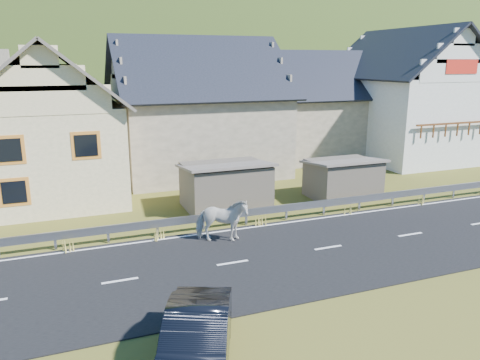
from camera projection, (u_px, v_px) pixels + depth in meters
name	position (u px, v px, depth m)	size (l,w,h in m)	color
ground	(328.00, 249.00, 18.37)	(160.00, 160.00, 0.00)	#424513
road	(328.00, 248.00, 18.37)	(60.00, 7.00, 0.04)	black
lane_markings	(328.00, 247.00, 18.36)	(60.00, 6.60, 0.01)	silver
guardrail	(287.00, 208.00, 21.56)	(28.10, 0.09, 0.75)	#93969B
shed_left	(225.00, 186.00, 23.29)	(4.30, 3.30, 2.40)	#5D5448
shed_right	(343.00, 179.00, 25.11)	(3.80, 2.90, 2.20)	#5D5448
house_cream	(48.00, 116.00, 24.69)	(7.80, 9.80, 8.30)	#FFE6B1
house_stone_a	(197.00, 101.00, 30.46)	(10.80, 9.80, 8.90)	tan
house_stone_b	(315.00, 100.00, 35.83)	(9.80, 8.80, 8.10)	tan
house_white	(406.00, 90.00, 34.98)	(8.80, 10.80, 9.70)	white
mountain	(100.00, 131.00, 187.95)	(440.00, 280.00, 260.00)	#2D4016
horse	(222.00, 220.00, 18.81)	(2.12, 0.97, 1.79)	beige
car	(196.00, 341.00, 11.06)	(1.53, 4.39, 1.45)	black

